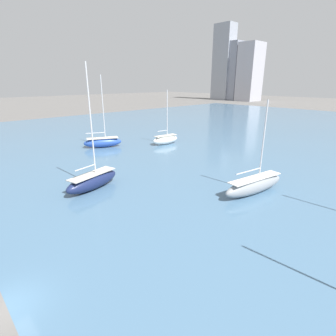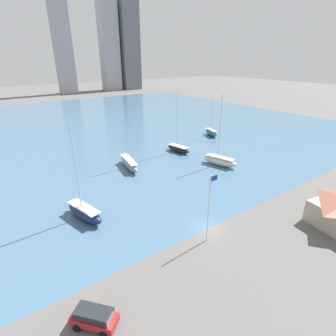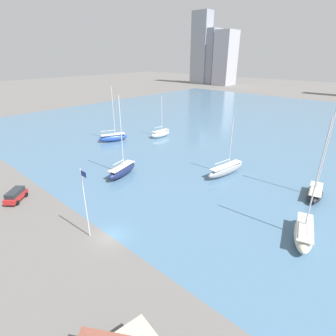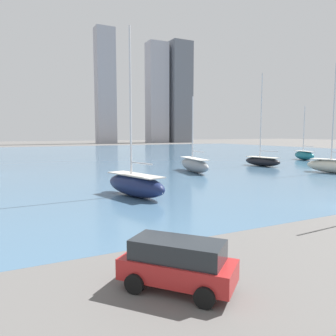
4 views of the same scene
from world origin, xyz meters
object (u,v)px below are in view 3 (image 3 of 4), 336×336
at_px(sailboat_cream, 304,232).
at_px(sailboat_white, 161,133).
at_px(sailboat_blue, 113,137).
at_px(parked_suv_red, 16,195).
at_px(sailboat_gray, 226,170).
at_px(sailboat_black, 315,192).
at_px(flag_pole, 85,201).
at_px(sailboat_navy, 122,170).

xyz_separation_m(sailboat_cream, sailboat_white, (-45.61, 20.96, -0.03)).
distance_m(sailboat_blue, parked_suv_red, 33.74).
height_order(sailboat_gray, sailboat_black, sailboat_black).
distance_m(flag_pole, parked_suv_red, 17.94).
bearing_deg(sailboat_blue, sailboat_white, 83.72).
distance_m(flag_pole, sailboat_cream, 28.44).
bearing_deg(flag_pole, sailboat_gray, 83.40).
bearing_deg(sailboat_black, sailboat_navy, -162.63).
height_order(sailboat_cream, sailboat_blue, sailboat_cream).
relative_size(flag_pole, sailboat_blue, 0.67).
relative_size(sailboat_black, parked_suv_red, 3.70).
bearing_deg(parked_suv_red, flag_pole, -30.49).
bearing_deg(sailboat_gray, sailboat_white, 169.25).
height_order(sailboat_gray, sailboat_blue, sailboat_blue).
distance_m(sailboat_white, sailboat_black, 44.24).
distance_m(sailboat_cream, sailboat_black, 13.22).
relative_size(sailboat_navy, parked_suv_red, 3.49).
relative_size(sailboat_gray, sailboat_blue, 0.78).
bearing_deg(sailboat_white, sailboat_cream, -18.63).
height_order(flag_pole, sailboat_black, sailboat_black).
distance_m(flag_pole, sailboat_white, 46.39).
bearing_deg(sailboat_gray, sailboat_cream, -21.59).
bearing_deg(parked_suv_red, sailboat_gray, 17.03).
relative_size(sailboat_cream, sailboat_blue, 1.09).
xyz_separation_m(sailboat_blue, sailboat_black, (50.62, 3.79, -0.15)).
height_order(sailboat_blue, sailboat_white, sailboat_blue).
bearing_deg(parked_suv_red, sailboat_white, 59.18).
bearing_deg(flag_pole, sailboat_white, 121.72).
bearing_deg(sailboat_cream, flag_pole, -155.30).
bearing_deg(flag_pole, sailboat_black, 58.49).
bearing_deg(sailboat_black, sailboat_cream, -91.41).
xyz_separation_m(sailboat_blue, sailboat_navy, (19.56, -12.60, 0.03)).
height_order(sailboat_cream, sailboat_navy, sailboat_cream).
distance_m(sailboat_cream, sailboat_blue, 53.51).
bearing_deg(flag_pole, sailboat_blue, 138.67).
bearing_deg(parked_suv_red, sailboat_cream, -11.40).
xyz_separation_m(flag_pole, sailboat_navy, (-11.82, 14.99, -4.23)).
xyz_separation_m(flag_pole, sailboat_black, (19.24, 31.39, -4.41)).
height_order(flag_pole, sailboat_cream, sailboat_cream).
distance_m(sailboat_blue, sailboat_white, 13.68).
height_order(sailboat_blue, parked_suv_red, sailboat_blue).
xyz_separation_m(flag_pole, sailboat_blue, (-31.38, 27.59, -4.27)).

